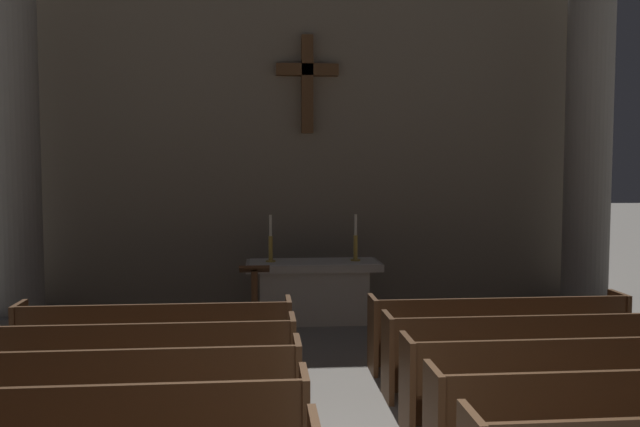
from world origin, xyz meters
name	(u,v)px	position (x,y,z in m)	size (l,w,h in m)	color
pew_left_row_3	(124,394)	(-2.13, 1.93, 0.48)	(3.27, 0.50, 0.95)	brown
pew_left_row_4	(142,363)	(-2.13, 2.91, 0.48)	(3.27, 0.50, 0.95)	brown
pew_left_row_5	(156,339)	(-2.13, 3.89, 0.48)	(3.27, 0.50, 0.95)	brown
pew_right_row_2	(623,419)	(2.13, 0.94, 0.48)	(3.27, 0.50, 0.95)	brown
pew_right_row_3	(569,381)	(2.13, 1.93, 0.48)	(3.27, 0.50, 0.95)	brown
pew_right_row_4	(529,353)	(2.13, 2.91, 0.48)	(3.27, 0.50, 0.95)	brown
pew_right_row_5	(498,332)	(2.13, 3.89, 0.48)	(3.27, 0.50, 0.95)	brown
column_left_third	(14,125)	(-4.77, 6.90, 3.22)	(1.17, 1.17, 6.61)	gray
column_right_third	(589,128)	(4.77, 6.90, 3.22)	(1.17, 1.17, 6.61)	gray
altar	(313,290)	(0.00, 6.67, 0.53)	(2.20, 0.90, 1.01)	#BCB7AD
candlestick_left	(271,246)	(-0.70, 6.67, 1.26)	(0.16, 0.16, 0.77)	#B79338
candlestick_right	(356,246)	(0.70, 6.67, 1.26)	(0.16, 0.16, 0.77)	#B79338
apse_with_cross	(306,106)	(0.00, 8.28, 3.68)	(10.79, 0.46, 7.36)	gray
lectern	(255,305)	(-0.96, 5.47, 0.55)	(0.44, 0.36, 1.15)	brown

